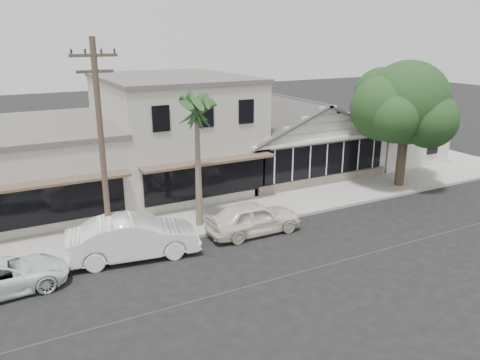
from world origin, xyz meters
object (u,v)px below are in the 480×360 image
utility_pole (102,145)px  shade_tree (403,105)px  car_0 (254,218)px  car_1 (133,237)px  car_2 (3,276)px

utility_pole → shade_tree: 17.99m
utility_pole → car_0: bearing=-8.2°
car_1 → shade_tree: shade_tree is taller
utility_pole → car_2: (-4.19, -1.36, -4.16)m
car_0 → shade_tree: (11.41, 2.21, 4.30)m
shade_tree → car_2: bearing=-173.2°
utility_pole → car_0: size_ratio=1.97×
car_2 → utility_pole: bearing=-75.8°
utility_pole → car_1: bearing=-43.6°
car_1 → car_2: bearing=104.6°
car_0 → shade_tree: size_ratio=0.59×
shade_tree → utility_pole: bearing=-176.0°
utility_pole → car_2: 6.05m
car_1 → car_2: 5.04m
car_2 → shade_tree: bearing=-87.0°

